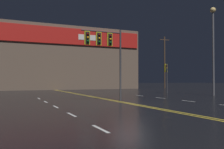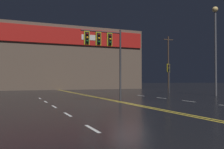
% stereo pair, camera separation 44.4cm
% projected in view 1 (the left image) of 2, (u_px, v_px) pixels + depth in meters
% --- Properties ---
extents(ground_plane, '(200.00, 200.00, 0.00)m').
position_uv_depth(ground_plane, '(130.00, 104.00, 16.58)').
color(ground_plane, black).
extents(road_markings, '(14.63, 60.00, 0.01)m').
position_uv_depth(road_markings, '(155.00, 105.00, 15.52)').
color(road_markings, gold).
rests_on(road_markings, ground).
extents(traffic_signal_median, '(3.18, 0.36, 5.40)m').
position_uv_depth(traffic_signal_median, '(104.00, 45.00, 18.46)').
color(traffic_signal_median, '#38383D').
rests_on(traffic_signal_median, ground).
extents(traffic_signal_corner_northeast, '(0.42, 0.36, 3.52)m').
position_uv_depth(traffic_signal_corner_northeast, '(166.00, 72.00, 30.13)').
color(traffic_signal_corner_northeast, '#38383D').
rests_on(traffic_signal_corner_northeast, ground).
extents(streetlight_near_left, '(0.56, 0.56, 8.97)m').
position_uv_depth(streetlight_near_left, '(213.00, 39.00, 25.24)').
color(streetlight_near_left, '#59595E').
rests_on(streetlight_near_left, ground).
extents(building_backdrop, '(30.22, 10.23, 10.55)m').
position_uv_depth(building_backdrop, '(50.00, 59.00, 44.16)').
color(building_backdrop, brown).
rests_on(building_backdrop, ground).
extents(utility_pole_row, '(44.25, 0.26, 10.02)m').
position_uv_depth(utility_pole_row, '(58.00, 58.00, 39.98)').
color(utility_pole_row, '#4C3828').
rests_on(utility_pole_row, ground).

